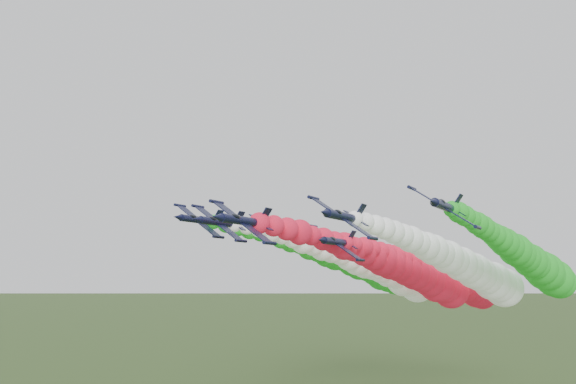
% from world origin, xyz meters
% --- Properties ---
extents(jet_lead, '(15.16, 85.55, 17.32)m').
position_xyz_m(jet_lead, '(5.38, 47.45, 31.00)').
color(jet_lead, '#111434').
rests_on(jet_lead, ground).
extents(jet_inner_left, '(15.50, 85.89, 17.66)m').
position_xyz_m(jet_inner_left, '(-5.53, 57.24, 32.07)').
color(jet_inner_left, '#111434').
rests_on(jet_inner_left, ground).
extents(jet_inner_right, '(15.53, 85.92, 17.68)m').
position_xyz_m(jet_inner_right, '(15.97, 55.49, 31.51)').
color(jet_inner_right, '#111434').
rests_on(jet_inner_right, ground).
extents(jet_outer_left, '(14.83, 85.22, 16.99)m').
position_xyz_m(jet_outer_left, '(-13.00, 59.89, 33.41)').
color(jet_outer_left, '#111434').
rests_on(jet_outer_left, ground).
extents(jet_outer_right, '(14.95, 85.34, 17.11)m').
position_xyz_m(jet_outer_right, '(27.09, 61.91, 32.96)').
color(jet_outer_right, '#111434').
rests_on(jet_outer_right, ground).
extents(jet_trail, '(14.79, 85.18, 16.94)m').
position_xyz_m(jet_trail, '(7.60, 68.84, 29.66)').
color(jet_trail, '#111434').
rests_on(jet_trail, ground).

